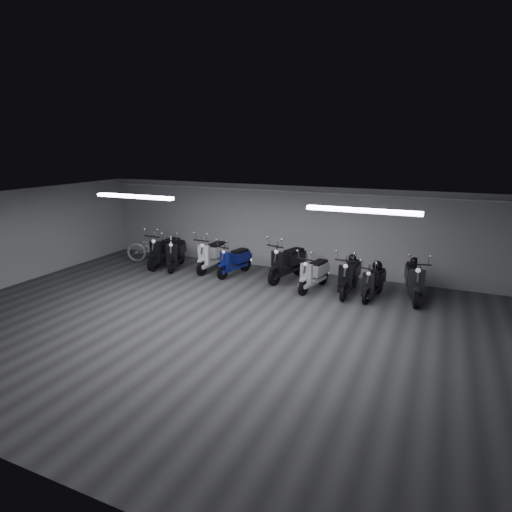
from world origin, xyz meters
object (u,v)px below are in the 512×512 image
at_px(helmet_1, 377,265).
at_px(scooter_7, 350,270).
at_px(bicycle, 154,245).
at_px(helmet_0, 352,258).
at_px(scooter_8, 374,277).
at_px(scooter_4, 234,256).
at_px(scooter_2, 212,250).
at_px(scooter_6, 314,268).
at_px(helmet_2, 414,261).
at_px(scooter_0, 165,246).
at_px(scooter_9, 415,274).
at_px(scooter_1, 176,249).
at_px(scooter_5, 288,257).

bearing_deg(helmet_1, scooter_7, -167.94).
distance_m(bicycle, helmet_0, 7.06).
xyz_separation_m(scooter_7, scooter_8, (0.68, -0.07, -0.10)).
bearing_deg(scooter_4, scooter_2, -177.26).
height_order(scooter_8, bicycle, bicycle).
bearing_deg(scooter_6, helmet_2, 25.02).
height_order(scooter_0, scooter_8, scooter_0).
xyz_separation_m(scooter_9, helmet_0, (-1.68, -0.01, 0.26)).
distance_m(scooter_0, scooter_8, 7.03).
bearing_deg(scooter_2, helmet_1, -0.74).
xyz_separation_m(scooter_1, bicycle, (-1.15, 0.34, -0.04)).
bearing_deg(scooter_0, scooter_1, -0.45).
relative_size(scooter_2, scooter_4, 1.11).
xyz_separation_m(scooter_0, scooter_5, (4.34, 0.28, 0.01)).
xyz_separation_m(scooter_4, scooter_9, (5.42, -0.01, 0.09)).
bearing_deg(bicycle, scooter_9, -109.69).
bearing_deg(scooter_7, scooter_8, -4.73).
distance_m(scooter_1, scooter_2, 1.27).
bearing_deg(helmet_2, bicycle, -179.85).
bearing_deg(scooter_8, scooter_1, -172.44).
height_order(scooter_4, helmet_0, scooter_4).
distance_m(scooter_0, scooter_7, 6.35).
distance_m(scooter_2, bicycle, 2.40).
xyz_separation_m(scooter_8, helmet_0, (-0.67, 0.33, 0.38)).
distance_m(scooter_2, helmet_0, 4.67).
height_order(scooter_0, bicycle, scooter_0).
distance_m(scooter_6, scooter_8, 1.68).
distance_m(scooter_2, scooter_4, 0.93).
relative_size(scooter_1, helmet_1, 6.78).
height_order(scooter_8, scooter_9, scooter_9).
distance_m(scooter_5, helmet_2, 3.65).
bearing_deg(helmet_2, scooter_9, -79.62).
height_order(scooter_0, helmet_0, scooter_0).
relative_size(scooter_2, scooter_8, 1.18).
height_order(scooter_7, scooter_9, scooter_9).
bearing_deg(scooter_1, scooter_4, -15.64).
distance_m(scooter_5, scooter_8, 2.75).
height_order(scooter_4, scooter_8, scooter_4).
relative_size(scooter_0, bicycle, 0.99).
height_order(scooter_4, scooter_6, scooter_6).
bearing_deg(scooter_0, scooter_4, 4.32).
xyz_separation_m(scooter_5, helmet_0, (2.02, -0.22, 0.24)).
height_order(scooter_4, helmet_1, scooter_4).
xyz_separation_m(scooter_7, helmet_2, (1.63, 0.54, 0.31)).
bearing_deg(helmet_0, scooter_9, 0.34).
relative_size(scooter_0, helmet_2, 8.62).
bearing_deg(helmet_0, scooter_6, -162.56).
relative_size(scooter_2, scooter_7, 1.01).
bearing_deg(bicycle, helmet_1, -110.76).
bearing_deg(helmet_0, scooter_5, 173.65).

